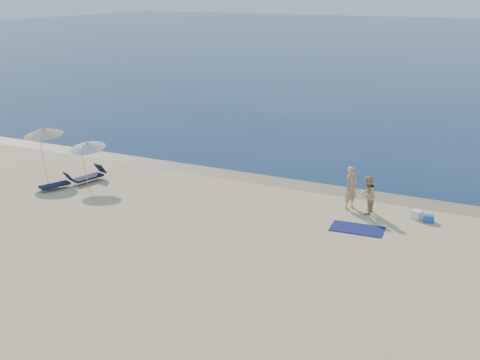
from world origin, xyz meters
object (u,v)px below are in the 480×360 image
at_px(blue_cooler, 429,219).
at_px(umbrella_near, 87,145).
at_px(person_left, 351,188).
at_px(person_right, 367,195).

bearing_deg(blue_cooler, umbrella_near, 174.09).
distance_m(person_left, umbrella_near, 12.17).
distance_m(person_left, blue_cooler, 3.29).
bearing_deg(umbrella_near, blue_cooler, 9.36).
relative_size(blue_cooler, umbrella_near, 0.18).
bearing_deg(blue_cooler, person_right, 169.49).
xyz_separation_m(blue_cooler, umbrella_near, (-15.13, -2.13, 1.73)).
relative_size(person_left, blue_cooler, 4.52).
height_order(person_right, blue_cooler, person_right).
xyz_separation_m(person_right, blue_cooler, (2.45, 0.15, -0.66)).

